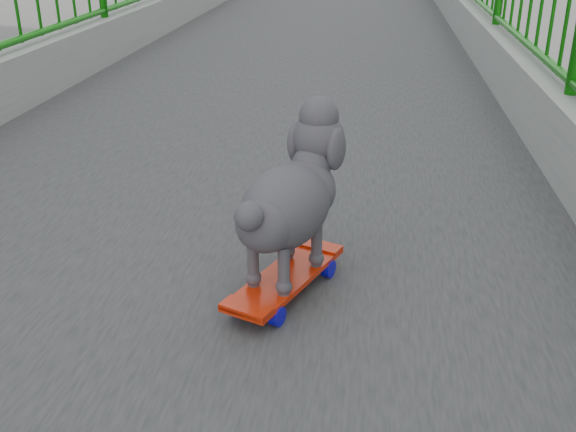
{
  "coord_description": "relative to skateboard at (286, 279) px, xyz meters",
  "views": [
    {
      "loc": [
        0.57,
        -2.9,
        7.98
      ],
      "look_at": [
        0.36,
        -1.21,
        7.22
      ],
      "focal_mm": 42.0,
      "sensor_mm": 36.0,
      "label": 1
    }
  ],
  "objects": [
    {
      "name": "skateboard",
      "position": [
        0.0,
        0.0,
        0.0
      ],
      "size": [
        0.3,
        0.48,
        0.06
      ],
      "rotation": [
        0.0,
        0.0,
        -0.4
      ],
      "color": "red",
      "rests_on": "footbridge"
    },
    {
      "name": "railing",
      "position": [
        -0.36,
        1.26,
        0.17
      ],
      "size": [
        3.0,
        24.0,
        1.42
      ],
      "color": "gray",
      "rests_on": "footbridge"
    },
    {
      "name": "poodle",
      "position": [
        0.01,
        0.03,
        0.24
      ],
      "size": [
        0.32,
        0.48,
        0.42
      ],
      "rotation": [
        0.0,
        0.0,
        -0.4
      ],
      "color": "#28272B",
      "rests_on": "skateboard"
    },
    {
      "name": "car_5",
      "position": [
        -6.36,
        12.49,
        -6.31
      ],
      "size": [
        1.57,
        4.5,
        1.48
      ],
      "primitive_type": "imported",
      "color": "black",
      "rests_on": "ground"
    }
  ]
}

